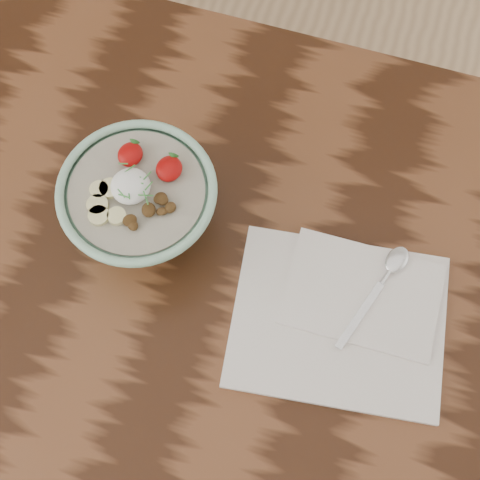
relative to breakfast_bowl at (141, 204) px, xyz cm
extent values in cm
cube|color=black|center=(9.08, -6.68, -8.87)|extent=(160.00, 90.00, 4.00)
cylinder|color=#93C6A8|center=(0.01, -0.02, -6.23)|extent=(9.00, 9.00, 1.29)
torus|color=#93C6A8|center=(0.01, -0.02, 4.27)|extent=(20.46, 20.46, 1.18)
cylinder|color=#AEA890|center=(0.01, -0.02, 3.63)|extent=(17.35, 17.35, 1.07)
ellipsoid|color=white|center=(-0.62, -0.03, 5.13)|extent=(5.02, 5.02, 2.76)
ellipsoid|color=#9B0807|center=(-2.24, 4.22, 5.04)|extent=(3.19, 3.51, 1.75)
cone|color=#286623|center=(-2.24, 5.65, 5.34)|extent=(1.40, 1.03, 1.52)
ellipsoid|color=#9B0807|center=(3.15, 3.71, 5.08)|extent=(3.33, 3.67, 1.83)
cone|color=#286623|center=(3.15, 5.21, 5.38)|extent=(1.40, 1.03, 1.52)
cylinder|color=beige|center=(-1.00, -4.11, 4.56)|extent=(2.35, 2.35, 0.70)
cylinder|color=beige|center=(-3.16, -4.72, 4.56)|extent=(2.60, 2.60, 0.70)
cylinder|color=beige|center=(-3.15, -0.80, 4.56)|extent=(2.70, 2.70, 0.70)
cylinder|color=beige|center=(-3.82, -3.41, 4.56)|extent=(2.72, 2.72, 0.70)
cylinder|color=beige|center=(-4.38, -1.41, 4.56)|extent=(2.40, 2.40, 0.70)
ellipsoid|color=#4E3517|center=(2.56, -2.30, 4.87)|extent=(2.43, 2.55, 1.03)
ellipsoid|color=#4E3517|center=(3.21, -0.52, 4.63)|extent=(1.42, 1.32, 0.72)
ellipsoid|color=#4E3517|center=(3.44, -0.23, 4.74)|extent=(1.72, 1.59, 0.95)
ellipsoid|color=#4E3517|center=(0.80, -4.28, 4.80)|extent=(2.40, 2.37, 1.05)
ellipsoid|color=#4E3517|center=(4.98, -1.16, 4.71)|extent=(1.76, 1.89, 1.10)
ellipsoid|color=#4E3517|center=(4.15, -1.96, 4.68)|extent=(1.82, 1.63, 0.91)
ellipsoid|color=#4E3517|center=(3.75, -0.51, 4.67)|extent=(1.84, 1.79, 0.80)
ellipsoid|color=#4E3517|center=(1.37, -4.75, 4.69)|extent=(1.96, 1.94, 0.98)
cylinder|color=#42943E|center=(-0.61, -1.93, 6.16)|extent=(1.47, 0.25, 0.23)
cylinder|color=#42943E|center=(2.03, -1.38, 6.16)|extent=(1.30, 1.63, 0.25)
cylinder|color=#42943E|center=(-0.37, 0.83, 6.16)|extent=(1.91, 0.64, 0.25)
cylinder|color=#42943E|center=(-1.23, 1.79, 6.16)|extent=(1.03, 1.45, 0.24)
cylinder|color=#42943E|center=(1.83, 0.24, 6.16)|extent=(0.66, 1.40, 0.23)
cylinder|color=#42943E|center=(-1.03, -1.69, 6.16)|extent=(1.32, 1.01, 0.23)
cylinder|color=#42943E|center=(-0.15, -1.41, 6.16)|extent=(0.89, 1.52, 0.24)
cylinder|color=#42943E|center=(1.91, -1.07, 6.16)|extent=(1.86, 0.60, 0.25)
cylinder|color=#42943E|center=(1.18, 1.53, 6.16)|extent=(0.69, 1.38, 0.23)
cylinder|color=#42943E|center=(-2.26, 2.21, 6.16)|extent=(1.18, 0.46, 0.22)
cylinder|color=#42943E|center=(-1.29, -0.40, 6.16)|extent=(0.94, 0.99, 0.22)
cylinder|color=#42943E|center=(0.55, 0.31, 6.16)|extent=(1.11, 0.19, 0.22)
cylinder|color=#42943E|center=(-0.29, 0.57, 6.16)|extent=(0.41, 1.30, 0.22)
cube|color=white|center=(29.05, -5.89, -6.33)|extent=(30.39, 25.72, 1.07)
cube|color=white|center=(31.20, -1.60, -5.48)|extent=(20.59, 14.27, 0.64)
cube|color=silver|center=(31.49, -4.72, -4.99)|extent=(4.40, 10.45, 0.33)
cylinder|color=silver|center=(33.65, 1.67, -4.83)|extent=(1.51, 2.85, 0.65)
ellipsoid|color=silver|center=(34.51, 4.20, -4.71)|extent=(4.06, 4.95, 0.89)
camera|label=1|loc=(23.10, -31.08, 80.00)|focal=50.00mm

